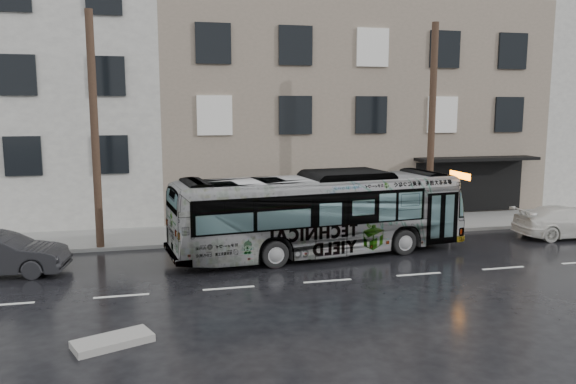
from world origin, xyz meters
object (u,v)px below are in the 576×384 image
(utility_pole_front, at_px, (432,128))
(white_sedan, at_px, (567,222))
(utility_pole_rear, at_px, (95,131))
(bus, at_px, (319,214))
(sign_post, at_px, (451,202))

(utility_pole_front, height_order, white_sedan, utility_pole_front)
(utility_pole_rear, distance_m, bus, 9.09)
(sign_post, height_order, white_sedan, sign_post)
(white_sedan, bearing_deg, utility_pole_rear, 86.82)
(white_sedan, bearing_deg, bus, 94.91)
(sign_post, bearing_deg, utility_pole_front, 180.00)
(sign_post, relative_size, white_sedan, 0.52)
(sign_post, bearing_deg, utility_pole_rear, 180.00)
(utility_pole_front, relative_size, sign_post, 3.75)
(utility_pole_rear, bearing_deg, utility_pole_front, 0.00)
(utility_pole_rear, bearing_deg, white_sedan, -6.37)
(white_sedan, bearing_deg, sign_post, 66.61)
(utility_pole_front, height_order, utility_pole_rear, same)
(utility_pole_rear, bearing_deg, bus, -17.04)
(sign_post, xyz_separation_m, bus, (-6.92, -2.51, 0.23))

